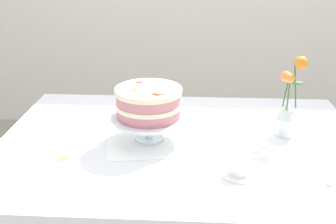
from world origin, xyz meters
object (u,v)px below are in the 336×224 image
(cake_stand, at_px, (149,121))
(layer_cake, at_px, (148,103))
(teacup, at_px, (239,168))
(dining_table, at_px, (180,166))
(flower_vase, at_px, (288,108))

(cake_stand, bearing_deg, layer_cake, -62.02)
(cake_stand, height_order, layer_cake, layer_cake)
(cake_stand, bearing_deg, teacup, -36.96)
(dining_table, bearing_deg, teacup, -47.65)
(flower_vase, bearing_deg, cake_stand, -171.14)
(dining_table, xyz_separation_m, flower_vase, (0.41, 0.11, 0.21))
(cake_stand, height_order, flower_vase, flower_vase)
(teacup, bearing_deg, layer_cake, 143.04)
(flower_vase, xyz_separation_m, teacup, (-0.21, -0.32, -0.09))
(dining_table, xyz_separation_m, layer_cake, (-0.12, 0.02, 0.25))
(dining_table, relative_size, layer_cake, 5.61)
(dining_table, bearing_deg, cake_stand, 169.37)
(teacup, bearing_deg, cake_stand, 143.04)
(dining_table, xyz_separation_m, cake_stand, (-0.12, 0.02, 0.17))
(dining_table, xyz_separation_m, teacup, (0.20, -0.22, 0.12))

